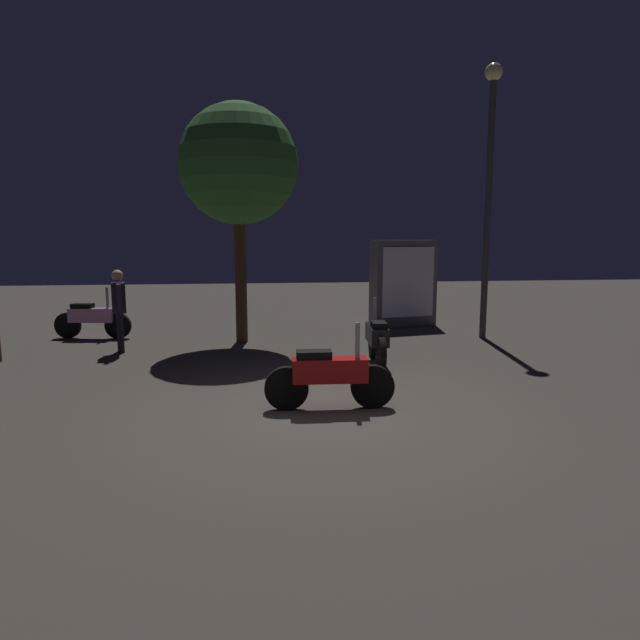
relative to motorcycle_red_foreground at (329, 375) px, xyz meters
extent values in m
plane|color=#4C443D|center=(-0.13, -0.23, -0.44)|extent=(40.00, 40.00, 0.00)
cylinder|color=black|center=(-0.54, 0.03, -0.16)|extent=(0.56, 0.13, 0.56)
cylinder|color=black|center=(0.55, -0.03, -0.16)|extent=(0.56, 0.13, 0.56)
cube|color=#B71414|center=(0.00, 0.00, 0.07)|extent=(0.96, 0.34, 0.30)
cube|color=black|center=(-0.20, 0.01, 0.27)|extent=(0.45, 0.26, 0.10)
cylinder|color=gray|center=(0.35, -0.02, 0.45)|extent=(0.06, 0.06, 0.45)
sphere|color=#F2EABF|center=(0.45, -0.02, 0.12)|extent=(0.12, 0.12, 0.12)
cylinder|color=black|center=(-4.92, 5.68, -0.16)|extent=(0.57, 0.18, 0.56)
cylinder|color=black|center=(-3.83, 5.51, -0.16)|extent=(0.57, 0.18, 0.56)
cube|color=#C68CB7|center=(-4.37, 5.59, 0.07)|extent=(0.98, 0.44, 0.30)
cube|color=black|center=(-4.57, 5.62, 0.27)|extent=(0.47, 0.30, 0.10)
cylinder|color=gray|center=(-4.03, 5.54, 0.45)|extent=(0.07, 0.07, 0.45)
sphere|color=#F2EABF|center=(-3.93, 5.53, 0.12)|extent=(0.12, 0.12, 0.12)
cylinder|color=black|center=(1.13, 1.92, -0.16)|extent=(0.15, 0.57, 0.56)
cylinder|color=black|center=(1.23, 3.01, -0.16)|extent=(0.15, 0.57, 0.56)
cube|color=black|center=(1.18, 2.47, 0.07)|extent=(0.38, 0.97, 0.30)
cube|color=black|center=(1.16, 2.27, 0.27)|extent=(0.28, 0.46, 0.10)
cylinder|color=gray|center=(1.21, 2.82, 0.45)|extent=(0.07, 0.07, 0.45)
sphere|color=#F2EABF|center=(1.22, 2.92, 0.12)|extent=(0.12, 0.12, 0.12)
cylinder|color=black|center=(-3.47, 4.10, -0.06)|extent=(0.12, 0.12, 0.76)
cylinder|color=black|center=(-3.43, 3.94, -0.06)|extent=(0.12, 0.12, 0.76)
cube|color=#261E38|center=(-3.45, 4.02, 0.61)|extent=(0.33, 0.41, 0.57)
sphere|color=tan|center=(-3.45, 4.02, 1.02)|extent=(0.21, 0.21, 0.21)
cylinder|color=#261E38|center=(-3.51, 4.25, 0.63)|extent=(0.13, 0.19, 0.52)
cylinder|color=#261E38|center=(-3.38, 3.79, 0.63)|extent=(0.13, 0.19, 0.52)
cylinder|color=#38383D|center=(4.03, 4.62, 2.24)|extent=(0.14, 0.14, 5.36)
sphere|color=#F9E59E|center=(4.03, 4.62, 5.06)|extent=(0.36, 0.36, 0.36)
cylinder|color=#4C331E|center=(-1.17, 4.82, 0.95)|extent=(0.24, 0.24, 2.78)
sphere|color=#336B2D|center=(-1.17, 4.82, 3.18)|extent=(2.41, 2.41, 2.41)
cube|color=#595960|center=(2.74, 6.47, 0.61)|extent=(1.67, 0.80, 2.10)
cube|color=white|center=(2.80, 6.20, 0.66)|extent=(1.33, 0.30, 1.68)
camera|label=1|loc=(-0.97, -6.81, 1.73)|focal=31.31mm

